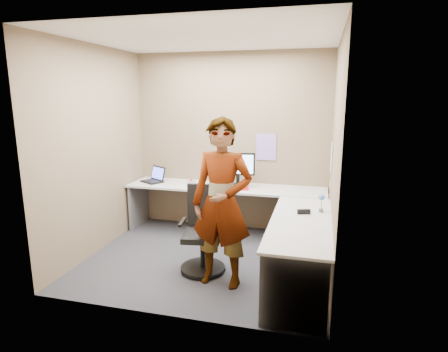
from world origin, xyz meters
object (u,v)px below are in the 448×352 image
(monitor, at_px, (238,166))
(office_chair, at_px, (203,237))
(desk, at_px, (247,209))
(person, at_px, (222,203))

(monitor, relative_size, office_chair, 0.48)
(desk, height_order, office_chair, office_chair)
(office_chair, bearing_deg, monitor, 73.56)
(office_chair, bearing_deg, desk, 50.33)
(monitor, bearing_deg, person, -94.69)
(monitor, bearing_deg, desk, -75.99)
(desk, height_order, monitor, monitor)
(monitor, distance_m, person, 1.45)
(desk, xyz_separation_m, person, (-0.09, -0.92, 0.33))
(office_chair, height_order, person, person)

